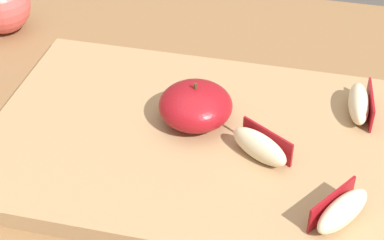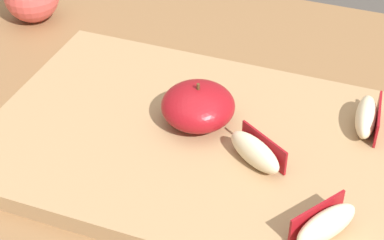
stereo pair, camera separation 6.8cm
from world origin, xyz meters
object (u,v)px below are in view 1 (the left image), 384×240
apple_half_skin_up (195,105)px  whole_apple_pink_lady (2,5)px  cutting_board (192,141)px  apple_wedge_back (360,104)px  apple_wedge_near_knife (260,146)px  apple_wedge_front (342,211)px

apple_half_skin_up → whole_apple_pink_lady: size_ratio=0.93×
cutting_board → apple_wedge_back: (0.18, 0.08, 0.03)m
apple_half_skin_up → apple_wedge_near_knife: 0.09m
cutting_board → apple_half_skin_up: apple_half_skin_up is taller
cutting_board → apple_wedge_back: 0.20m
apple_wedge_near_knife → apple_wedge_back: bearing=45.1°
apple_half_skin_up → apple_wedge_front: 0.20m
apple_wedge_back → whole_apple_pink_lady: (-0.50, 0.11, 0.00)m
apple_wedge_near_knife → apple_wedge_front: bearing=-40.2°
apple_wedge_front → apple_wedge_near_knife: bearing=139.8°
cutting_board → whole_apple_pink_lady: (-0.32, 0.19, 0.03)m
cutting_board → apple_half_skin_up: bearing=93.6°
apple_half_skin_up → apple_wedge_front: apple_half_skin_up is taller
apple_wedge_near_knife → whole_apple_pink_lady: whole_apple_pink_lady is taller
apple_half_skin_up → whole_apple_pink_lady: (-0.32, 0.17, -0.00)m
apple_half_skin_up → apple_wedge_front: bearing=-35.2°
apple_half_skin_up → whole_apple_pink_lady: whole_apple_pink_lady is taller
apple_wedge_back → apple_wedge_front: (-0.01, -0.17, 0.00)m
cutting_board → apple_wedge_front: apple_wedge_front is taller
apple_half_skin_up → apple_wedge_back: size_ratio=1.15×
apple_wedge_near_knife → apple_wedge_back: (0.10, 0.10, 0.00)m
apple_wedge_front → apple_half_skin_up: bearing=144.8°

